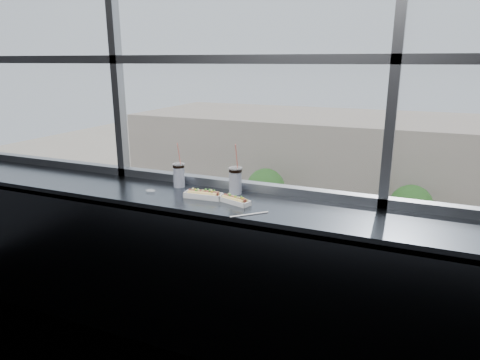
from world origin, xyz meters
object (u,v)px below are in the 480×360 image
at_px(loose_straw, 249,214).
at_px(car_near_b, 223,287).
at_px(hotdog_tray_right, 235,200).
at_px(soda_cup_left, 179,174).
at_px(hotdog_tray_left, 204,194).
at_px(pedestrian_b, 372,233).
at_px(car_far_a, 248,232).
at_px(pedestrian_a, 289,219).
at_px(soda_cup_right, 235,179).
at_px(car_near_c, 389,324).
at_px(car_near_a, 107,261).
at_px(car_far_b, 423,261).
at_px(tree_center, 411,206).
at_px(pedestrian_c, 466,244).
at_px(tree_left, 266,188).
at_px(wrapper, 151,191).

height_order(loose_straw, car_near_b, loose_straw).
xyz_separation_m(hotdog_tray_right, soda_cup_left, (-0.53, 0.19, 0.07)).
xyz_separation_m(hotdog_tray_left, pedestrian_b, (-1.10, 27.42, -11.04)).
xyz_separation_m(car_far_a, pedestrian_a, (1.92, 3.90, -0.04)).
distance_m(soda_cup_right, car_near_b, 21.03).
distance_m(hotdog_tray_left, car_near_b, 21.07).
xyz_separation_m(loose_straw, car_near_c, (0.48, 16.48, -10.95)).
relative_size(loose_straw, car_near_a, 0.04).
height_order(soda_cup_right, car_far_b, soda_cup_right).
xyz_separation_m(car_near_c, tree_center, (0.35, 12.00, 2.03)).
height_order(loose_straw, pedestrian_b, loose_straw).
bearing_deg(pedestrian_c, hotdog_tray_right, 80.58).
xyz_separation_m(car_far_a, tree_left, (-0.10, 4.00, 2.23)).
bearing_deg(car_near_b, hotdog_tray_right, -149.27).
bearing_deg(soda_cup_left, pedestrian_b, 91.69).
bearing_deg(pedestrian_c, car_near_c, 71.40).
xyz_separation_m(soda_cup_left, pedestrian_a, (-7.26, 28.02, -11.21)).
xyz_separation_m(car_near_c, car_far_b, (1.41, 8.00, -0.16)).
height_order(car_near_a, pedestrian_b, car_near_a).
distance_m(hotdog_tray_left, pedestrian_a, 31.25).
bearing_deg(car_near_c, tree_center, 1.64).
relative_size(car_far_a, tree_left, 1.20).
bearing_deg(car_near_c, hotdog_tray_left, -179.80).
distance_m(hotdog_tray_left, car_far_b, 26.82).
bearing_deg(loose_straw, hotdog_tray_left, 111.36).
height_order(car_near_c, car_far_a, car_near_c).
distance_m(loose_straw, tree_left, 31.44).
relative_size(wrapper, car_near_a, 0.01).
bearing_deg(hotdog_tray_left, tree_left, 104.41).
xyz_separation_m(wrapper, car_far_a, (-9.07, 24.32, -11.09)).
height_order(hotdog_tray_right, pedestrian_a, hotdog_tray_right).
relative_size(hotdog_tray_right, car_near_c, 0.04).
height_order(hotdog_tray_right, tree_center, hotdog_tray_right).
xyz_separation_m(wrapper, car_far_b, (2.70, 24.32, -11.12)).
distance_m(car_near_a, pedestrian_a, 14.34).
bearing_deg(soda_cup_left, tree_center, 86.91).
distance_m(hotdog_tray_left, soda_cup_right, 0.25).
bearing_deg(soda_cup_right, tree_left, 109.08).
bearing_deg(hotdog_tray_left, car_far_a, 107.02).
height_order(soda_cup_left, soda_cup_right, soda_cup_right).
bearing_deg(hotdog_tray_right, tree_left, 127.75).
relative_size(hotdog_tray_left, pedestrian_c, 0.15).
bearing_deg(tree_left, pedestrian_c, 0.26).
distance_m(loose_straw, wrapper, 0.83).
bearing_deg(loose_straw, car_far_a, 67.76).
bearing_deg(loose_straw, car_near_a, 89.84).
bearing_deg(car_far_a, car_near_b, -168.45).
relative_size(hotdog_tray_left, hotdog_tray_right, 1.13).
height_order(car_near_b, car_near_a, car_near_b).
height_order(car_far_a, car_near_a, car_near_a).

